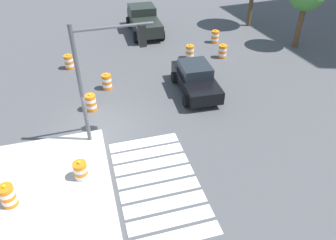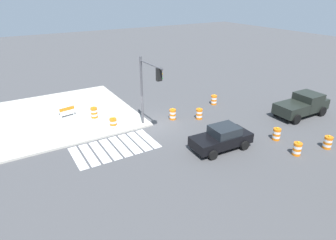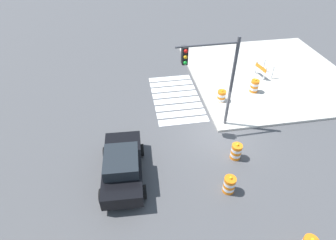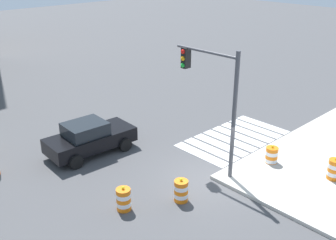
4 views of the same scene
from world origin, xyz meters
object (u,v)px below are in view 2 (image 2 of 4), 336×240
(sports_car, at_px, (222,138))
(traffic_barrel_far_curb, at_px, (113,124))
(traffic_barrel_near_corner, at_px, (173,114))
(traffic_barrel_lane_center, at_px, (277,134))
(pickup_truck, at_px, (303,105))
(traffic_barrel_opposite_curb, at_px, (328,142))
(traffic_light_pole, at_px, (148,83))
(traffic_barrel_median_near, at_px, (214,100))
(traffic_barrel_median_far, at_px, (199,114))
(traffic_barrel_on_sidewalk, at_px, (94,113))
(traffic_barrel_crosswalk_end, at_px, (297,149))
(construction_barricade, at_px, (66,110))

(sports_car, height_order, traffic_barrel_far_curb, sports_car)
(traffic_barrel_near_corner, distance_m, traffic_barrel_lane_center, 8.48)
(traffic_barrel_lane_center, bearing_deg, pickup_truck, -160.68)
(traffic_barrel_opposite_curb, bearing_deg, pickup_truck, -127.65)
(traffic_light_pole, bearing_deg, traffic_barrel_median_near, -167.44)
(traffic_barrel_median_far, bearing_deg, traffic_barrel_lane_center, 113.68)
(traffic_barrel_near_corner, distance_m, traffic_light_pole, 4.43)
(traffic_barrel_on_sidewalk, bearing_deg, pickup_truck, 151.87)
(traffic_barrel_near_corner, bearing_deg, traffic_barrel_far_curb, -9.43)
(traffic_barrel_crosswalk_end, bearing_deg, traffic_barrel_on_sidewalk, -52.39)
(traffic_barrel_opposite_curb, bearing_deg, traffic_barrel_lane_center, -52.95)
(traffic_barrel_opposite_curb, bearing_deg, traffic_barrel_crosswalk_end, -11.45)
(traffic_light_pole, bearing_deg, traffic_barrel_crosswalk_end, 128.51)
(traffic_barrel_opposite_curb, bearing_deg, traffic_barrel_far_curb, -42.21)
(traffic_barrel_opposite_curb, bearing_deg, construction_barricade, -45.66)
(traffic_barrel_median_near, height_order, traffic_barrel_lane_center, same)
(traffic_barrel_median_near, height_order, traffic_light_pole, traffic_light_pole)
(traffic_barrel_lane_center, xyz_separation_m, traffic_light_pole, (7.29, -6.28, 3.46))
(pickup_truck, relative_size, traffic_barrel_opposite_curb, 5.09)
(traffic_barrel_median_near, relative_size, traffic_barrel_far_curb, 1.00)
(traffic_barrel_near_corner, distance_m, traffic_barrel_opposite_curb, 11.87)
(construction_barricade, bearing_deg, traffic_light_pole, 131.37)
(traffic_barrel_far_curb, relative_size, traffic_barrel_opposite_curb, 1.00)
(traffic_barrel_crosswalk_end, relative_size, traffic_light_pole, 0.19)
(pickup_truck, relative_size, traffic_barrel_median_near, 5.09)
(pickup_truck, xyz_separation_m, traffic_barrel_on_sidewalk, (16.06, -8.59, -0.37))
(traffic_barrel_lane_center, height_order, traffic_light_pole, traffic_light_pole)
(traffic_barrel_median_far, relative_size, traffic_barrel_far_curb, 1.00)
(traffic_barrel_crosswalk_end, relative_size, traffic_barrel_lane_center, 1.00)
(traffic_barrel_near_corner, bearing_deg, sports_car, 93.07)
(sports_car, height_order, traffic_barrel_median_far, sports_car)
(traffic_barrel_near_corner, bearing_deg, traffic_light_pole, 17.22)
(pickup_truck, height_order, traffic_barrel_lane_center, pickup_truck)
(construction_barricade, relative_size, traffic_light_pole, 0.25)
(traffic_light_pole, bearing_deg, traffic_barrel_lane_center, 139.28)
(traffic_barrel_far_curb, bearing_deg, traffic_barrel_near_corner, 170.57)
(traffic_barrel_crosswalk_end, xyz_separation_m, construction_barricade, (11.79, -14.21, 0.27))
(traffic_barrel_crosswalk_end, bearing_deg, traffic_barrel_median_far, -75.78)
(traffic_barrel_median_near, distance_m, traffic_barrel_opposite_curb, 10.85)
(sports_car, bearing_deg, traffic_light_pole, -59.95)
(traffic_barrel_far_curb, height_order, traffic_barrel_on_sidewalk, traffic_barrel_on_sidewalk)
(traffic_barrel_median_far, relative_size, construction_barricade, 0.75)
(sports_car, height_order, construction_barricade, sports_car)
(traffic_barrel_near_corner, xyz_separation_m, traffic_barrel_on_sidewalk, (5.75, -3.48, 0.15))
(sports_car, xyz_separation_m, traffic_barrel_median_near, (-4.96, -6.90, -0.36))
(traffic_barrel_on_sidewalk, bearing_deg, sports_car, 122.75)
(traffic_barrel_median_far, xyz_separation_m, traffic_barrel_far_curb, (7.06, -1.93, 0.00))
(traffic_barrel_median_far, xyz_separation_m, traffic_light_pole, (4.65, -0.27, 3.46))
(traffic_barrel_lane_center, xyz_separation_m, traffic_barrel_opposite_curb, (-2.05, 2.71, 0.00))
(traffic_barrel_opposite_curb, bearing_deg, sports_car, -31.17)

